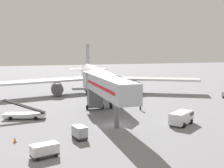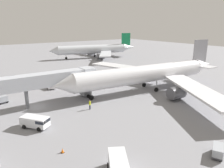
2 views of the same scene
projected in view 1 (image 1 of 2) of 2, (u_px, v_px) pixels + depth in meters
ground_plane at (116, 125)px, 42.61m from camera, size 300.00×300.00×0.00m
airplane_at_gate at (97, 77)px, 69.38m from camera, size 50.77×47.93×12.00m
jet_bridge at (105, 86)px, 46.18m from camera, size 3.54×20.59×6.73m
belt_loader_truck at (25, 114)px, 46.27m from camera, size 6.61×3.67×3.07m
service_van_outer_right at (182, 117)px, 42.81m from camera, size 4.79×4.28×1.85m
baggage_cart_near_right at (80, 132)px, 35.91m from camera, size 1.69×2.30×1.59m
baggage_cart_rear_right at (45, 150)px, 29.95m from camera, size 2.98×2.03×1.39m
ground_crew_worker_foreground at (141, 105)px, 52.75m from camera, size 0.45×0.45×1.88m
safety_cone_charlie at (15, 140)px, 34.73m from camera, size 0.42×0.42×0.64m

